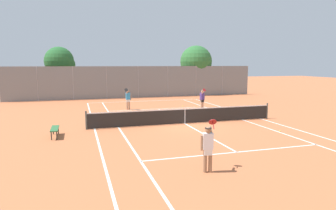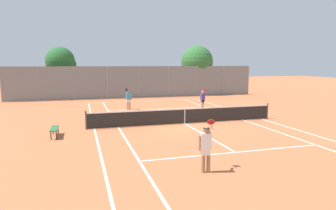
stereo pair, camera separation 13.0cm
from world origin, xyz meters
The scene contains 13 objects.
ground_plane centered at (0.00, 0.00, 0.00)m, with size 120.00×120.00×0.00m, color #BC663D.
court_line_markings centered at (0.00, 0.00, 0.00)m, with size 11.10×23.90×0.01m.
tennis_net centered at (0.00, 0.00, 0.51)m, with size 12.00×0.10×1.07m.
player_near_side centered at (-2.15, -8.18, 0.93)m, with size 0.79×0.71×1.77m.
player_far_left centered at (-2.44, 6.79, 0.93)m, with size 0.63×0.76×1.77m.
player_far_right centered at (3.32, 4.99, 0.93)m, with size 0.49×0.87×1.77m.
loose_tennis_ball_0 centered at (4.27, -3.62, 0.03)m, with size 0.07×0.07×0.07m, color #D1DB33.
loose_tennis_ball_1 centered at (3.47, 6.62, 0.03)m, with size 0.07×0.07×0.07m, color #D1DB33.
loose_tennis_ball_2 centered at (2.47, 7.33, 0.03)m, with size 0.07×0.07×0.07m, color #D1DB33.
courtside_bench centered at (-7.54, -1.32, 0.41)m, with size 0.36×1.50×0.47m.
back_fence centered at (0.00, 14.93, 1.73)m, with size 27.19×0.08×3.47m.
tree_behind_left centered at (-8.00, 17.39, 3.87)m, with size 3.22×3.11×5.54m.
tree_behind_right centered at (7.52, 16.72, 3.85)m, with size 3.82×3.82×5.89m.
Camera 2 is at (-6.21, -17.33, 3.71)m, focal length 32.00 mm.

